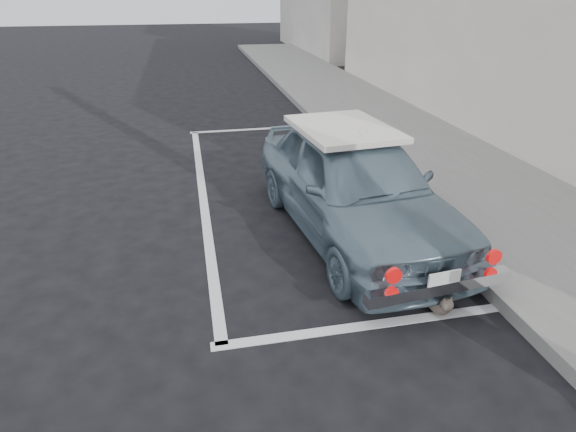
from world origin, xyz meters
name	(u,v)px	position (x,y,z in m)	size (l,w,h in m)	color
ground	(307,301)	(0.00, 0.00, 0.00)	(80.00, 80.00, 0.00)	black
sidewalk	(482,194)	(3.20, 2.00, 0.07)	(2.80, 40.00, 0.15)	slate
pline_rear	(371,325)	(0.50, -0.50, 0.00)	(3.00, 0.12, 0.01)	silver
pline_front	(259,129)	(0.50, 6.50, 0.00)	(3.00, 0.12, 0.01)	silver
pline_side	(203,194)	(-0.90, 3.00, 0.00)	(0.12, 7.00, 0.01)	silver
retro_coupe	(354,183)	(0.93, 1.36, 0.68)	(1.98, 4.08, 1.34)	slate
cat	(439,301)	(1.22, -0.43, 0.12)	(0.22, 0.49, 0.26)	#746758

